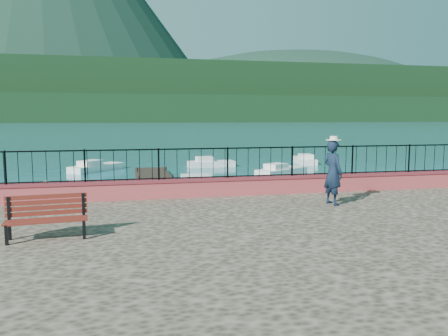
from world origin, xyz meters
name	(u,v)px	position (x,y,z in m)	size (l,w,h in m)	color
ground	(273,269)	(0.00, 0.00, 0.00)	(2000.00, 2000.00, 0.00)	#19596B
parapet	(237,186)	(0.00, 3.70, 1.49)	(28.00, 0.46, 0.58)	#AE3E41
railing	(237,163)	(0.00, 3.70, 2.25)	(27.00, 0.05, 0.95)	black
dock	(158,188)	(-2.00, 12.00, 0.15)	(2.00, 16.00, 0.30)	#2D231C
far_forest	(132,109)	(0.00, 300.00, 9.00)	(900.00, 60.00, 18.00)	black
foothills	(131,94)	(0.00, 360.00, 22.00)	(900.00, 120.00, 44.00)	black
companion_hill	(293,119)	(220.00, 560.00, 0.00)	(448.00, 384.00, 180.00)	#142D23
park_bench	(47,226)	(-5.11, -0.45, 1.48)	(1.66, 0.68, 0.90)	black
person	(333,173)	(2.33, 1.60, 2.13)	(0.68, 0.45, 1.86)	black
hat	(334,138)	(2.33, 1.60, 3.12)	(0.44, 0.44, 0.12)	white
boat_0	(50,190)	(-6.93, 11.01, 0.40)	(3.50, 1.30, 0.80)	silver
boat_1	(208,182)	(0.57, 12.09, 0.40)	(4.15, 1.30, 0.80)	silver
boat_2	(282,169)	(6.25, 16.58, 0.40)	(3.84, 1.30, 0.80)	silver
boat_3	(97,165)	(-5.55, 21.42, 0.40)	(4.23, 1.30, 0.80)	white
boat_4	(211,161)	(2.67, 22.11, 0.40)	(3.45, 1.30, 0.80)	white
boat_5	(304,158)	(10.51, 23.02, 0.40)	(3.84, 1.30, 0.80)	white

